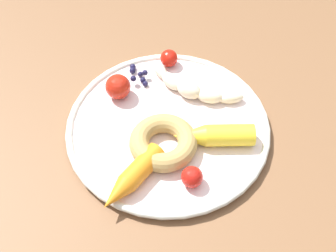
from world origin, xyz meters
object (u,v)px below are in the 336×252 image
(blueberry_pile, at_px, (138,75))
(tomato_mid, at_px, (192,177))
(carrot_yellow, at_px, (214,135))
(tomato_near, at_px, (169,58))
(tomato_far, at_px, (118,87))
(carrot_orange, at_px, (132,178))
(plate, at_px, (168,127))
(donut, at_px, (163,142))
(dining_table, at_px, (138,149))
(banana, at_px, (191,88))

(blueberry_pile, bearing_deg, tomato_mid, 115.43)
(carrot_yellow, relative_size, blueberry_pile, 2.56)
(tomato_near, height_order, tomato_far, tomato_far)
(blueberry_pile, xyz_separation_m, tomato_far, (0.03, 0.04, 0.01))
(carrot_orange, xyz_separation_m, carrot_yellow, (-0.12, -0.08, 0.00))
(plate, bearing_deg, carrot_yellow, 159.12)
(plate, xyz_separation_m, tomato_far, (0.09, -0.06, 0.02))
(tomato_far, bearing_deg, donut, 128.08)
(plate, xyz_separation_m, tomato_near, (0.01, -0.14, 0.02))
(donut, bearing_deg, tomato_far, -51.92)
(plate, bearing_deg, dining_table, -13.98)
(donut, bearing_deg, banana, -108.81)
(banana, relative_size, tomato_far, 3.86)
(plate, distance_m, blueberry_pile, 0.12)
(dining_table, relative_size, tomato_near, 36.02)
(dining_table, bearing_deg, banana, -145.91)
(plate, bearing_deg, banana, -115.40)
(carrot_orange, relative_size, donut, 1.12)
(carrot_yellow, bearing_deg, tomato_near, -64.98)
(donut, distance_m, tomato_near, 0.19)
(donut, xyz_separation_m, blueberry_pile, (0.05, -0.15, -0.01))
(banana, bearing_deg, tomato_near, -57.76)
(dining_table, height_order, tomato_far, tomato_far)
(dining_table, relative_size, carrot_yellow, 8.84)
(plate, distance_m, banana, 0.09)
(carrot_orange, xyz_separation_m, donut, (-0.04, -0.07, -0.00))
(plate, xyz_separation_m, blueberry_pile, (0.06, -0.11, 0.01))
(dining_table, xyz_separation_m, carrot_yellow, (-0.13, 0.04, 0.11))
(blueberry_pile, height_order, tomato_far, tomato_far)
(carrot_orange, distance_m, donut, 0.08)
(blueberry_pile, bearing_deg, dining_table, 92.27)
(carrot_orange, relative_size, tomato_far, 2.75)
(donut, bearing_deg, carrot_yellow, -168.32)
(dining_table, height_order, carrot_yellow, carrot_yellow)
(tomato_far, bearing_deg, blueberry_pile, -124.21)
(banana, relative_size, blueberry_pile, 3.31)
(plate, height_order, tomato_mid, tomato_mid)
(dining_table, height_order, blueberry_pile, blueberry_pile)
(carrot_orange, distance_m, tomato_mid, 0.09)
(plate, height_order, tomato_near, tomato_near)
(dining_table, distance_m, carrot_yellow, 0.18)
(banana, bearing_deg, carrot_yellow, 109.86)
(blueberry_pile, distance_m, tomato_far, 0.05)
(carrot_yellow, height_order, blueberry_pile, carrot_yellow)
(plate, distance_m, tomato_mid, 0.12)
(donut, height_order, blueberry_pile, donut)
(tomato_mid, bearing_deg, blueberry_pile, -64.57)
(dining_table, height_order, donut, donut)
(tomato_near, distance_m, tomato_far, 0.12)
(tomato_mid, bearing_deg, carrot_orange, 4.19)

